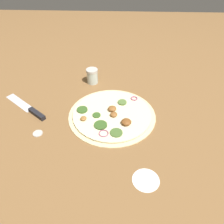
{
  "coord_description": "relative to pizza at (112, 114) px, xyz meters",
  "views": [
    {
      "loc": [
        -0.03,
        0.69,
        0.6
      ],
      "look_at": [
        0.0,
        0.0,
        0.02
      ],
      "focal_mm": 35.0,
      "sensor_mm": 36.0,
      "label": 1
    }
  ],
  "objects": [
    {
      "name": "flour_patch",
      "position": [
        -0.12,
        0.3,
        -0.01
      ],
      "size": [
        0.09,
        0.09,
        0.0
      ],
      "color": "white",
      "rests_on": "ground_plane"
    },
    {
      "name": "pizza",
      "position": [
        0.0,
        0.0,
        0.0
      ],
      "size": [
        0.36,
        0.36,
        0.03
      ],
      "color": "beige",
      "rests_on": "ground_plane"
    },
    {
      "name": "loose_cap",
      "position": [
        0.28,
        0.12,
        -0.0
      ],
      "size": [
        0.04,
        0.04,
        0.01
      ],
      "color": "beige",
      "rests_on": "ground_plane"
    },
    {
      "name": "knife",
      "position": [
        0.34,
        -0.01,
        -0.0
      ],
      "size": [
        0.23,
        0.19,
        0.02
      ],
      "rotation": [
        0.0,
        0.0,
        5.62
      ],
      "color": "silver",
      "rests_on": "ground_plane"
    },
    {
      "name": "ground_plane",
      "position": [
        -0.0,
        -0.0,
        -0.01
      ],
      "size": [
        3.0,
        3.0,
        0.0
      ],
      "primitive_type": "plane",
      "color": "brown"
    },
    {
      "name": "spice_jar",
      "position": [
        0.11,
        -0.25,
        0.03
      ],
      "size": [
        0.06,
        0.06,
        0.07
      ],
      "color": "silver",
      "rests_on": "ground_plane"
    }
  ]
}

